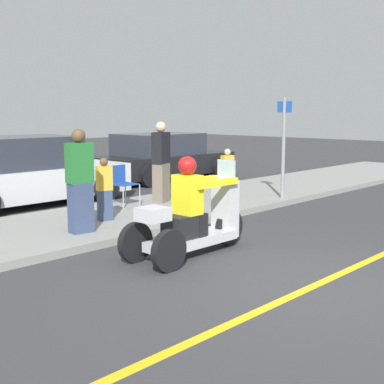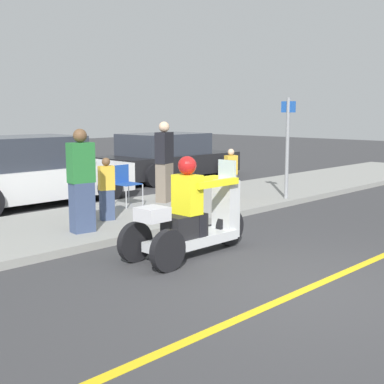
% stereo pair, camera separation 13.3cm
% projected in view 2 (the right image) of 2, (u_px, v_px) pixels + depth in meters
% --- Properties ---
extents(ground_plane, '(60.00, 60.00, 0.00)m').
position_uv_depth(ground_plane, '(308.00, 288.00, 6.19)').
color(ground_plane, '#38383A').
extents(lane_stripe, '(24.00, 0.12, 0.01)m').
position_uv_depth(lane_stripe, '(313.00, 286.00, 6.26)').
color(lane_stripe, gold).
rests_on(lane_stripe, ground).
extents(sidewalk_strip, '(28.00, 2.80, 0.12)m').
position_uv_depth(sidewalk_strip, '(81.00, 225.00, 9.35)').
color(sidewalk_strip, gray).
rests_on(sidewalk_strip, ground).
extents(motorcycle_trike, '(2.16, 0.75, 1.42)m').
position_uv_depth(motorcycle_trike, '(192.00, 220.00, 7.54)').
color(motorcycle_trike, black).
rests_on(motorcycle_trike, ground).
extents(spectator_near_curb, '(0.30, 0.24, 1.11)m').
position_uv_depth(spectator_near_curb, '(107.00, 190.00, 9.40)').
color(spectator_near_curb, '#38476B').
rests_on(spectator_near_curb, sidewalk_strip).
extents(spectator_with_child, '(0.29, 0.22, 1.10)m').
position_uv_depth(spectator_with_child, '(231.00, 175.00, 11.71)').
color(spectator_with_child, '#726656').
rests_on(spectator_with_child, sidewalk_strip).
extents(spectator_mid_group, '(0.46, 0.36, 1.70)m').
position_uv_depth(spectator_mid_group, '(164.00, 163.00, 11.25)').
color(spectator_mid_group, '#726656').
rests_on(spectator_mid_group, sidewalk_strip).
extents(spectator_by_tree, '(0.42, 0.28, 1.64)m').
position_uv_depth(spectator_by_tree, '(81.00, 183.00, 8.42)').
color(spectator_by_tree, '#38476B').
rests_on(spectator_by_tree, sidewalk_strip).
extents(folding_chair_curbside, '(0.47, 0.47, 0.82)m').
position_uv_depth(folding_chair_curbside, '(124.00, 181.00, 10.88)').
color(folding_chair_curbside, '#A5A8AD').
rests_on(folding_chair_curbside, sidewalk_strip).
extents(parked_car_lot_far, '(4.41, 2.02, 1.49)m').
position_uv_depth(parked_car_lot_far, '(27.00, 173.00, 11.61)').
color(parked_car_lot_far, silver).
rests_on(parked_car_lot_far, ground).
extents(parked_car_lot_right, '(4.42, 2.03, 1.38)m').
position_uv_depth(parked_car_lot_right, '(168.00, 158.00, 15.87)').
color(parked_car_lot_right, black).
rests_on(parked_car_lot_right, ground).
extents(street_sign, '(0.08, 0.36, 2.20)m').
position_uv_depth(street_sign, '(287.00, 144.00, 11.63)').
color(street_sign, gray).
rests_on(street_sign, sidewalk_strip).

